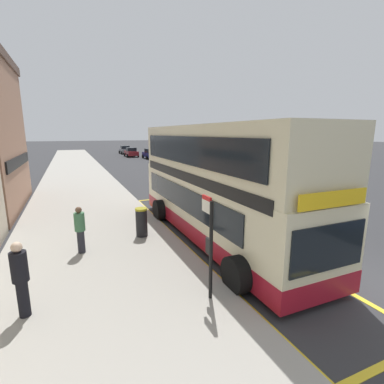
{
  "coord_description": "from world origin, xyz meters",
  "views": [
    {
      "loc": [
        -7.61,
        -4.3,
        4.11
      ],
      "look_at": [
        -2.71,
        6.96,
        1.54
      ],
      "focal_mm": 26.38,
      "sensor_mm": 36.0,
      "label": 1
    }
  ],
  "objects_px": {
    "pedestrian_waiting_near_sign": "(80,228)",
    "pedestrian_further_back": "(20,277)",
    "parked_car_maroon_distant": "(131,152)",
    "bus_stop_sign": "(210,239)",
    "parked_car_grey_kerbside": "(125,150)",
    "litter_bin": "(142,222)",
    "parked_car_navy_far": "(150,154)",
    "double_decker_bus": "(215,187)"
  },
  "relations": [
    {
      "from": "bus_stop_sign",
      "to": "parked_car_grey_kerbside",
      "type": "distance_m",
      "value": 53.01
    },
    {
      "from": "pedestrian_waiting_near_sign",
      "to": "litter_bin",
      "type": "xyz_separation_m",
      "value": [
        2.25,
        0.74,
        -0.3
      ]
    },
    {
      "from": "parked_car_navy_far",
      "to": "parked_car_maroon_distant",
      "type": "xyz_separation_m",
      "value": [
        -2.11,
        4.94,
        0.0
      ]
    },
    {
      "from": "parked_car_navy_far",
      "to": "litter_bin",
      "type": "height_order",
      "value": "parked_car_navy_far"
    },
    {
      "from": "pedestrian_waiting_near_sign",
      "to": "pedestrian_further_back",
      "type": "xyz_separation_m",
      "value": [
        -1.31,
        -3.13,
        0.08
      ]
    },
    {
      "from": "parked_car_navy_far",
      "to": "pedestrian_further_back",
      "type": "relative_size",
      "value": 2.42
    },
    {
      "from": "double_decker_bus",
      "to": "pedestrian_waiting_near_sign",
      "type": "distance_m",
      "value": 5.13
    },
    {
      "from": "double_decker_bus",
      "to": "litter_bin",
      "type": "distance_m",
      "value": 3.2
    },
    {
      "from": "pedestrian_further_back",
      "to": "bus_stop_sign",
      "type": "bearing_deg",
      "value": -12.85
    },
    {
      "from": "pedestrian_waiting_near_sign",
      "to": "pedestrian_further_back",
      "type": "distance_m",
      "value": 3.39
    },
    {
      "from": "double_decker_bus",
      "to": "parked_car_navy_far",
      "type": "distance_m",
      "value": 36.45
    },
    {
      "from": "parked_car_maroon_distant",
      "to": "pedestrian_waiting_near_sign",
      "type": "distance_m",
      "value": 41.75
    },
    {
      "from": "parked_car_navy_far",
      "to": "parked_car_maroon_distant",
      "type": "height_order",
      "value": "same"
    },
    {
      "from": "pedestrian_waiting_near_sign",
      "to": "parked_car_grey_kerbside",
      "type": "bearing_deg",
      "value": 77.92
    },
    {
      "from": "bus_stop_sign",
      "to": "pedestrian_waiting_near_sign",
      "type": "relative_size",
      "value": 1.57
    },
    {
      "from": "double_decker_bus",
      "to": "parked_car_navy_far",
      "type": "bearing_deg",
      "value": 78.77
    },
    {
      "from": "parked_car_grey_kerbside",
      "to": "double_decker_bus",
      "type": "bearing_deg",
      "value": -97.49
    },
    {
      "from": "parked_car_maroon_distant",
      "to": "parked_car_navy_far",
      "type": "bearing_deg",
      "value": 113.57
    },
    {
      "from": "bus_stop_sign",
      "to": "pedestrian_waiting_near_sign",
      "type": "bearing_deg",
      "value": 124.34
    },
    {
      "from": "parked_car_grey_kerbside",
      "to": "parked_car_maroon_distant",
      "type": "distance_m",
      "value": 7.88
    },
    {
      "from": "pedestrian_further_back",
      "to": "litter_bin",
      "type": "xyz_separation_m",
      "value": [
        3.56,
        3.86,
        -0.38
      ]
    },
    {
      "from": "pedestrian_waiting_near_sign",
      "to": "double_decker_bus",
      "type": "bearing_deg",
      "value": -1.51
    },
    {
      "from": "bus_stop_sign",
      "to": "pedestrian_waiting_near_sign",
      "type": "xyz_separation_m",
      "value": [
        -2.77,
        4.06,
        -0.64
      ]
    },
    {
      "from": "parked_car_navy_far",
      "to": "pedestrian_waiting_near_sign",
      "type": "distance_m",
      "value": 37.6
    },
    {
      "from": "pedestrian_further_back",
      "to": "litter_bin",
      "type": "height_order",
      "value": "pedestrian_further_back"
    },
    {
      "from": "bus_stop_sign",
      "to": "litter_bin",
      "type": "xyz_separation_m",
      "value": [
        -0.52,
        4.8,
        -0.93
      ]
    },
    {
      "from": "parked_car_navy_far",
      "to": "parked_car_grey_kerbside",
      "type": "distance_m",
      "value": 12.93
    },
    {
      "from": "parked_car_grey_kerbside",
      "to": "litter_bin",
      "type": "bearing_deg",
      "value": -100.86
    },
    {
      "from": "pedestrian_waiting_near_sign",
      "to": "litter_bin",
      "type": "distance_m",
      "value": 2.39
    },
    {
      "from": "parked_car_grey_kerbside",
      "to": "parked_car_navy_far",
      "type": "bearing_deg",
      "value": -83.45
    },
    {
      "from": "pedestrian_further_back",
      "to": "parked_car_maroon_distant",
      "type": "bearing_deg",
      "value": 75.48
    },
    {
      "from": "pedestrian_waiting_near_sign",
      "to": "bus_stop_sign",
      "type": "bearing_deg",
      "value": -55.66
    },
    {
      "from": "bus_stop_sign",
      "to": "litter_bin",
      "type": "distance_m",
      "value": 4.91
    },
    {
      "from": "bus_stop_sign",
      "to": "parked_car_maroon_distant",
      "type": "relative_size",
      "value": 0.6
    },
    {
      "from": "double_decker_bus",
      "to": "parked_car_maroon_distant",
      "type": "relative_size",
      "value": 2.57
    },
    {
      "from": "parked_car_maroon_distant",
      "to": "pedestrian_further_back",
      "type": "xyz_separation_m",
      "value": [
        -11.31,
        -43.66,
        0.28
      ]
    },
    {
      "from": "double_decker_bus",
      "to": "parked_car_grey_kerbside",
      "type": "xyz_separation_m",
      "value": [
        5.35,
        48.54,
        -1.26
      ]
    },
    {
      "from": "parked_car_navy_far",
      "to": "parked_car_grey_kerbside",
      "type": "height_order",
      "value": "same"
    },
    {
      "from": "double_decker_bus",
      "to": "pedestrian_further_back",
      "type": "xyz_separation_m",
      "value": [
        -6.33,
        -2.99,
        -0.98
      ]
    },
    {
      "from": "parked_car_navy_far",
      "to": "litter_bin",
      "type": "distance_m",
      "value": 36.22
    },
    {
      "from": "parked_car_navy_far",
      "to": "pedestrian_further_back",
      "type": "bearing_deg",
      "value": 70.62
    },
    {
      "from": "parked_car_grey_kerbside",
      "to": "parked_car_maroon_distant",
      "type": "height_order",
      "value": "same"
    }
  ]
}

